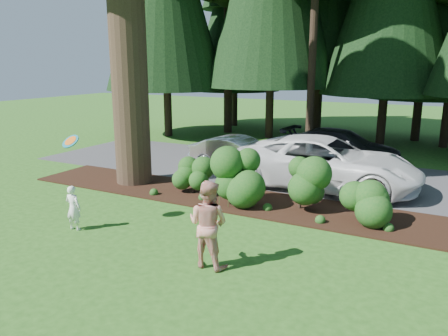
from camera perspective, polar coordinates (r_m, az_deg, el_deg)
name	(u,v)px	position (r m, az deg, el deg)	size (l,w,h in m)	color
ground	(194,239)	(10.85, -3.90, -9.20)	(80.00, 80.00, 0.00)	#234E16
mulch_bed	(249,201)	(13.54, 3.33, -4.39)	(16.00, 2.50, 0.05)	black
driveway	(294,172)	(17.36, 9.16, -0.54)	(22.00, 6.00, 0.03)	#38383A
shrub_row	(272,181)	(12.93, 6.27, -1.69)	(6.53, 1.60, 1.61)	#164916
lily_cluster	(228,193)	(12.79, 0.55, -3.24)	(0.69, 0.09, 0.57)	#164916
car_silver_wagon	(240,154)	(17.09, 2.04, 1.78)	(1.43, 4.10, 1.35)	#BABABF
car_white_suv	(325,163)	(15.14, 13.04, 0.67)	(2.91, 6.30, 1.75)	white
car_dark_suv	(341,147)	(19.05, 15.07, 2.68)	(2.02, 4.97, 1.44)	black
child	(73,208)	(11.82, -19.08, -4.95)	(0.43, 0.28, 1.18)	white
adult	(208,224)	(9.14, -2.10, -7.31)	(0.91, 0.71, 1.87)	red
frisbee	(71,141)	(11.68, -19.41, 3.31)	(0.47, 0.38, 0.32)	#176E81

